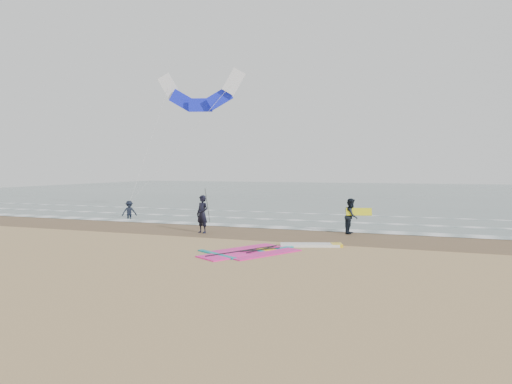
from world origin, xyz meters
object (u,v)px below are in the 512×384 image
(person_standing, at_px, (202,214))
(surf_kite, at_px, (200,95))
(person_wading, at_px, (129,207))
(person_walking, at_px, (351,216))
(windsurf_rig, at_px, (271,250))

(person_standing, height_order, surf_kite, surf_kite)
(person_standing, xyz_separation_m, surf_kite, (-4.29, 8.40, 7.67))
(person_wading, distance_m, surf_kite, 9.41)
(person_standing, relative_size, person_walking, 1.08)
(windsurf_rig, xyz_separation_m, person_standing, (-4.91, 3.58, 0.96))
(person_walking, xyz_separation_m, person_wading, (-15.26, 2.38, -0.15))
(person_standing, bearing_deg, windsurf_rig, -16.65)
(windsurf_rig, distance_m, surf_kite, 17.39)
(person_wading, bearing_deg, person_standing, -73.40)
(person_standing, xyz_separation_m, person_walking, (7.35, 2.41, -0.08))
(surf_kite, bearing_deg, windsurf_rig, -52.47)
(person_walking, bearing_deg, windsurf_rig, 161.26)
(surf_kite, bearing_deg, person_standing, -62.94)
(person_wading, relative_size, surf_kite, 0.16)
(person_standing, xyz_separation_m, person_wading, (-7.90, 4.79, -0.23))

